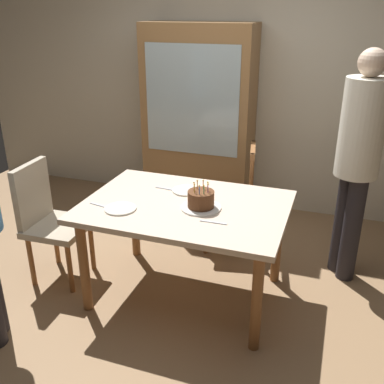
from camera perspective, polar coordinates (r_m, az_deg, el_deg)
ground at (r=3.47m, az=-0.80°, el=-12.98°), size 6.40×6.40×0.00m
back_wall at (r=4.64m, az=7.16°, el=13.73°), size 6.40×0.10×2.60m
dining_table at (r=3.13m, az=-0.87°, el=-3.15°), size 1.43×1.00×0.75m
birthday_cake at (r=3.00m, az=1.16°, el=-1.13°), size 0.28×0.28×0.19m
plate_near_celebrant at (r=3.05m, az=-9.30°, el=-2.13°), size 0.22×0.22×0.01m
plate_far_side at (r=3.30m, az=-0.70°, el=0.23°), size 0.22×0.22×0.01m
fork_near_celebrant at (r=3.13m, az=-11.86°, el=-1.72°), size 0.18×0.05×0.01m
fork_far_side at (r=3.34m, az=-3.37°, el=0.43°), size 0.18×0.03×0.01m
fork_near_guest at (r=2.83m, az=2.78°, el=-3.94°), size 0.18×0.02×0.01m
chair_spindle_back at (r=3.90m, az=5.07°, el=-0.98°), size 0.52×0.52×0.95m
chair_upholstered at (r=3.59m, az=-18.25°, el=-2.99°), size 0.46×0.46×0.95m
person_guest at (r=3.48m, az=20.78°, el=4.51°), size 0.32×0.32×1.78m
china_cabinet at (r=4.55m, az=0.88°, el=9.23°), size 1.10×0.45×1.90m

